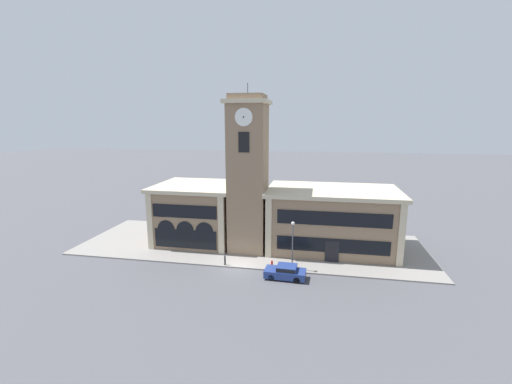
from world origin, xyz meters
TOP-DOWN VIEW (x-y plane):
  - ground_plane at (0.00, 0.00)m, footprint 300.00×300.00m
  - sidewalk_kerb at (0.00, 7.14)m, footprint 42.62×14.29m
  - clock_tower at (-0.00, 5.48)m, footprint 4.93×4.93m
  - town_hall_left_wing at (-7.21, 7.79)m, footprint 10.28×9.62m
  - town_hall_right_wing at (9.86, 7.80)m, footprint 15.59×9.62m
  - parked_car_near at (5.22, -1.44)m, footprint 4.14×2.05m
  - street_lamp at (5.71, 0.53)m, footprint 0.36×0.36m
  - bollard at (-1.53, 0.35)m, footprint 0.18×0.18m
  - fire_hydrant at (3.59, 0.44)m, footprint 0.22×0.22m

SIDE VIEW (x-z plane):
  - ground_plane at x=0.00m, z-range 0.00..0.00m
  - sidewalk_kerb at x=0.00m, z-range 0.00..0.15m
  - fire_hydrant at x=3.59m, z-range 0.13..1.00m
  - bollard at x=-1.53m, z-range 0.14..1.20m
  - parked_car_near at x=5.22m, z-range 0.03..1.42m
  - street_lamp at x=5.71m, z-range 1.01..6.22m
  - town_hall_right_wing at x=9.86m, z-range 0.02..7.52m
  - town_hall_left_wing at x=-7.21m, z-range 0.03..7.54m
  - clock_tower at x=0.00m, z-range -0.55..19.03m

